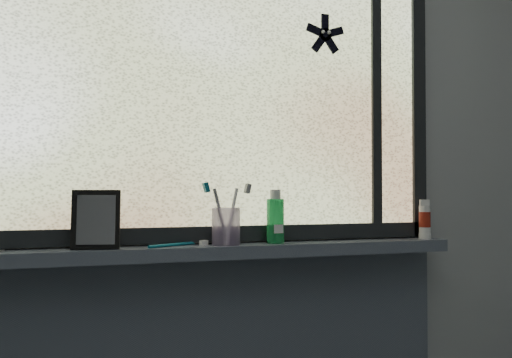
{
  "coord_description": "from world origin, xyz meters",
  "views": [
    {
      "loc": [
        -0.46,
        -0.47,
        1.18
      ],
      "look_at": [
        0.07,
        1.05,
        1.22
      ],
      "focal_mm": 40.0,
      "sensor_mm": 36.0,
      "label": 1
    }
  ],
  "objects_px": {
    "vanity_mirror": "(96,220)",
    "mouthwash_bottle": "(275,216)",
    "cream_tube": "(425,218)",
    "toothbrush_cup": "(226,226)"
  },
  "relations": [
    {
      "from": "vanity_mirror",
      "to": "mouthwash_bottle",
      "type": "height_order",
      "value": "vanity_mirror"
    },
    {
      "from": "cream_tube",
      "to": "vanity_mirror",
      "type": "bearing_deg",
      "value": -179.52
    },
    {
      "from": "cream_tube",
      "to": "mouthwash_bottle",
      "type": "bearing_deg",
      "value": 179.54
    },
    {
      "from": "vanity_mirror",
      "to": "cream_tube",
      "type": "height_order",
      "value": "vanity_mirror"
    },
    {
      "from": "vanity_mirror",
      "to": "cream_tube",
      "type": "distance_m",
      "value": 1.12
    },
    {
      "from": "toothbrush_cup",
      "to": "cream_tube",
      "type": "xyz_separation_m",
      "value": [
        0.73,
        0.01,
        0.02
      ]
    },
    {
      "from": "toothbrush_cup",
      "to": "cream_tube",
      "type": "bearing_deg",
      "value": 0.45
    },
    {
      "from": "vanity_mirror",
      "to": "cream_tube",
      "type": "xyz_separation_m",
      "value": [
        1.12,
        0.01,
        -0.01
      ]
    },
    {
      "from": "toothbrush_cup",
      "to": "cream_tube",
      "type": "relative_size",
      "value": 1.17
    },
    {
      "from": "toothbrush_cup",
      "to": "vanity_mirror",
      "type": "bearing_deg",
      "value": -179.47
    }
  ]
}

